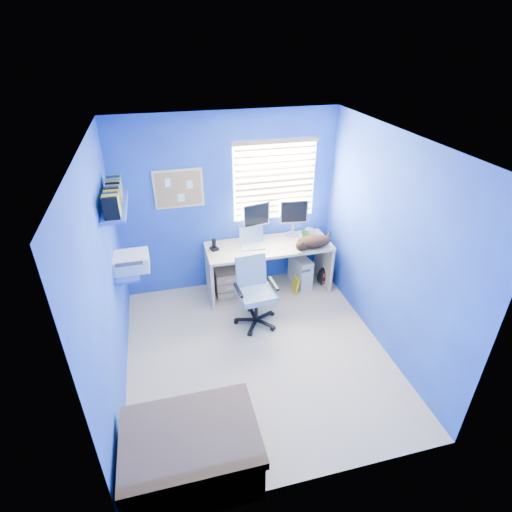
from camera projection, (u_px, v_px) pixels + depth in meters
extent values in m
cube|color=#C2AE8E|center=(257.00, 353.00, 4.76)|extent=(3.00, 3.20, 0.00)
cube|color=white|center=(258.00, 141.00, 3.51)|extent=(3.00, 3.20, 0.00)
cube|color=#2337AE|center=(228.00, 205.00, 5.48)|extent=(3.00, 0.01, 2.50)
cube|color=#2337AE|center=(314.00, 377.00, 2.79)|extent=(3.00, 0.01, 2.50)
cube|color=#2337AE|center=(106.00, 283.00, 3.81)|extent=(0.01, 3.20, 2.50)
cube|color=#2337AE|center=(387.00, 246.00, 4.45)|extent=(0.01, 3.20, 2.50)
cube|color=beige|center=(268.00, 268.00, 5.73)|extent=(1.74, 0.65, 0.74)
cube|color=silver|center=(253.00, 239.00, 5.46)|extent=(0.35, 0.28, 0.22)
cube|color=silver|center=(256.00, 221.00, 5.60)|extent=(0.42, 0.20, 0.54)
cube|color=silver|center=(293.00, 218.00, 5.69)|extent=(0.41, 0.16, 0.54)
cube|color=black|center=(214.00, 244.00, 5.38)|extent=(0.12, 0.14, 0.17)
imported|color=#1F8827|center=(305.00, 235.00, 5.70)|extent=(0.10, 0.09, 0.10)
cylinder|color=silver|center=(309.00, 231.00, 5.85)|extent=(0.13, 0.13, 0.07)
ellipsoid|color=black|center=(314.00, 241.00, 5.46)|extent=(0.54, 0.43, 0.17)
cube|color=beige|center=(300.00, 271.00, 5.93)|extent=(0.25, 0.46, 0.45)
cube|color=tan|center=(228.00, 283.00, 5.69)|extent=(0.35, 0.28, 0.41)
cube|color=yellow|center=(295.00, 285.00, 5.79)|extent=(0.03, 0.17, 0.24)
ellipsoid|color=black|center=(325.00, 276.00, 5.95)|extent=(0.30, 0.26, 0.30)
cube|color=brown|center=(192.00, 453.00, 3.36)|extent=(1.08, 0.77, 0.52)
cylinder|color=black|center=(256.00, 321.00, 5.23)|extent=(0.57, 0.57, 0.06)
cylinder|color=black|center=(256.00, 308.00, 5.12)|extent=(0.05, 0.05, 0.36)
cube|color=#7B9DB4|center=(256.00, 294.00, 5.01)|extent=(0.46, 0.46, 0.08)
cube|color=#7B9DB4|center=(251.00, 269.00, 5.06)|extent=(0.39, 0.09, 0.41)
cube|color=white|center=(275.00, 180.00, 5.46)|extent=(1.15, 0.01, 1.10)
cube|color=#A9794D|center=(275.00, 181.00, 5.43)|extent=(1.10, 0.03, 1.00)
cube|color=beige|center=(179.00, 189.00, 5.17)|extent=(0.64, 0.02, 0.52)
cube|color=tan|center=(179.00, 189.00, 5.17)|extent=(0.58, 0.01, 0.46)
cube|color=blue|center=(128.00, 270.00, 4.64)|extent=(0.26, 0.55, 0.03)
cube|color=silver|center=(130.00, 262.00, 4.59)|extent=(0.42, 0.34, 0.18)
cube|color=blue|center=(115.00, 206.00, 4.24)|extent=(0.24, 0.90, 0.03)
cube|color=navy|center=(112.00, 195.00, 4.17)|extent=(0.15, 0.80, 0.22)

